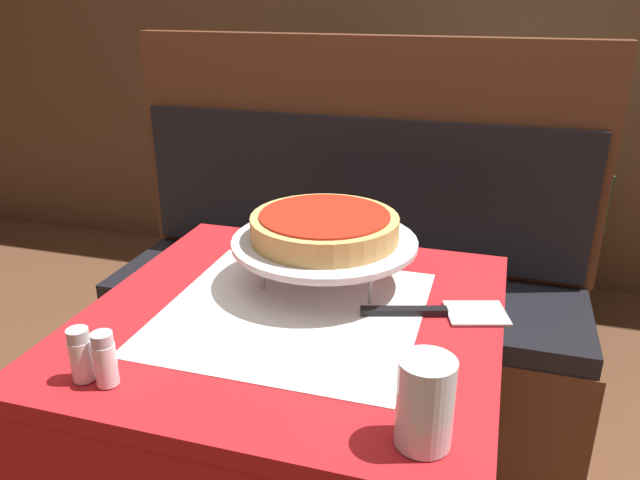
% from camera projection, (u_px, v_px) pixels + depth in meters
% --- Properties ---
extents(dining_table_front, '(0.73, 0.73, 0.78)m').
position_uv_depth(dining_table_front, '(294.00, 369.00, 1.16)').
color(dining_table_front, red).
rests_on(dining_table_front, ground_plane).
extents(dining_table_rear, '(0.75, 0.75, 0.77)m').
position_uv_depth(dining_table_rear, '(492.00, 172.00, 2.41)').
color(dining_table_rear, '#1E6B33').
rests_on(dining_table_rear, ground_plane).
extents(booth_bench, '(1.47, 0.47, 1.19)m').
position_uv_depth(booth_bench, '(345.00, 314.00, 1.99)').
color(booth_bench, brown).
rests_on(booth_bench, ground_plane).
extents(back_wall_panel, '(6.00, 0.04, 2.40)m').
position_uv_depth(back_wall_panel, '(439.00, 16.00, 2.72)').
color(back_wall_panel, brown).
rests_on(back_wall_panel, ground_plane).
extents(pizza_pan_stand, '(0.36, 0.36, 0.09)m').
position_uv_depth(pizza_pan_stand, '(325.00, 244.00, 1.19)').
color(pizza_pan_stand, '#ADADB2').
rests_on(pizza_pan_stand, dining_table_front).
extents(deep_dish_pizza, '(0.28, 0.28, 0.05)m').
position_uv_depth(deep_dish_pizza, '(325.00, 227.00, 1.18)').
color(deep_dish_pizza, tan).
rests_on(deep_dish_pizza, pizza_pan_stand).
extents(pizza_server, '(0.26, 0.13, 0.01)m').
position_uv_depth(pizza_server, '(440.00, 312.00, 1.10)').
color(pizza_server, '#BCBCC1').
rests_on(pizza_server, dining_table_front).
extents(water_glass_near, '(0.07, 0.07, 0.12)m').
position_uv_depth(water_glass_near, '(425.00, 402.00, 0.77)').
color(water_glass_near, silver).
rests_on(water_glass_near, dining_table_front).
extents(salt_shaker, '(0.03, 0.03, 0.08)m').
position_uv_depth(salt_shaker, '(81.00, 355.00, 0.91)').
color(salt_shaker, silver).
rests_on(salt_shaker, dining_table_front).
extents(pepper_shaker, '(0.03, 0.03, 0.08)m').
position_uv_depth(pepper_shaker, '(105.00, 359.00, 0.89)').
color(pepper_shaker, silver).
rests_on(pepper_shaker, dining_table_front).
extents(condiment_caddy, '(0.15, 0.15, 0.15)m').
position_uv_depth(condiment_caddy, '(478.00, 129.00, 2.45)').
color(condiment_caddy, black).
rests_on(condiment_caddy, dining_table_rear).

